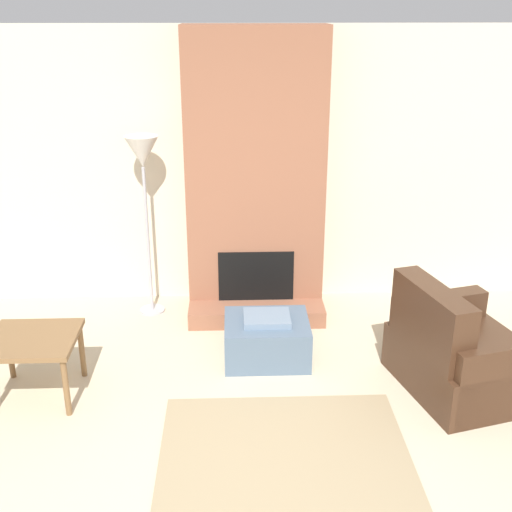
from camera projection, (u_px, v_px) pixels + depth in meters
The scene contains 7 objects.
wall_back at pixel (254, 169), 6.07m from camera, with size 7.89×0.06×2.60m, color beige.
fireplace at pixel (255, 182), 5.84m from camera, with size 1.25×0.76×2.60m.
ottoman at pixel (267, 339), 5.29m from camera, with size 0.69×0.57×0.39m.
armchair at pixel (457, 357), 4.84m from camera, with size 1.10×1.18×0.88m.
side_table at pixel (33, 345), 4.70m from camera, with size 0.64×0.60×0.49m.
floor_lamp_left at pixel (143, 162), 5.64m from camera, with size 0.30×0.30×1.69m.
area_rug at pixel (285, 457), 4.18m from camera, with size 1.64×1.35×0.01m, color #9E8966.
Camera 1 is at (-0.21, -2.81, 2.76)m, focal length 45.00 mm.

